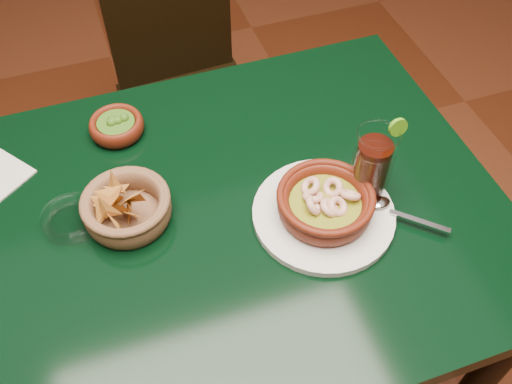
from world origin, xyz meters
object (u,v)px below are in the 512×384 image
object	(u,v)px
dining_table	(185,254)
shrimp_plate	(325,206)
chip_basket	(127,208)
dining_chair	(187,88)
cola_drink	(372,166)

from	to	relation	value
dining_table	shrimp_plate	distance (m)	0.29
dining_table	shrimp_plate	size ratio (longest dim) A/B	3.69
shrimp_plate	chip_basket	size ratio (longest dim) A/B	1.69
dining_chair	cola_drink	size ratio (longest dim) A/B	4.66
dining_table	chip_basket	size ratio (longest dim) A/B	6.23
cola_drink	dining_chair	bearing A→B (deg)	103.60
chip_basket	cola_drink	distance (m)	0.44
dining_chair	shrimp_plate	distance (m)	0.84
dining_chair	shrimp_plate	xyz separation A→B (m)	(0.08, -0.77, 0.32)
shrimp_plate	dining_table	bearing A→B (deg)	164.88
dining_table	cola_drink	distance (m)	0.39
dining_table	cola_drink	size ratio (longest dim) A/B	6.73
dining_chair	shrimp_plate	size ratio (longest dim) A/B	2.56
chip_basket	cola_drink	world-z (taller)	cola_drink
shrimp_plate	chip_basket	xyz separation A→B (m)	(-0.34, 0.11, -0.00)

